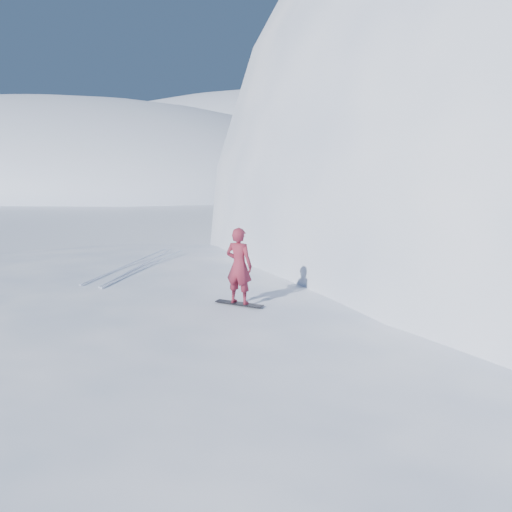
{
  "coord_description": "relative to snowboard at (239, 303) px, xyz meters",
  "views": [
    {
      "loc": [
        10.07,
        -11.21,
        6.59
      ],
      "look_at": [
        3.33,
        2.51,
        3.5
      ],
      "focal_mm": 40.0,
      "sensor_mm": 36.0,
      "label": 1
    }
  ],
  "objects": [
    {
      "name": "far_ridge_a",
      "position": [
        -73.33,
        58.49,
        -2.41
      ],
      "size": [
        120.0,
        70.0,
        28.0
      ],
      "primitive_type": "ellipsoid",
      "color": "white",
      "rests_on": "ground"
    },
    {
      "name": "wind_bumps",
      "position": [
        -3.89,
        0.61,
        -2.41
      ],
      "size": [
        16.0,
        14.4,
        1.0
      ],
      "color": "white",
      "rests_on": "ground"
    },
    {
      "name": "near_ridge",
      "position": [
        -2.33,
        1.49,
        -2.41
      ],
      "size": [
        36.0,
        28.0,
        4.8
      ],
      "primitive_type": "ellipsoid",
      "color": "white",
      "rests_on": "ground"
    },
    {
      "name": "snowboard",
      "position": [
        0.0,
        0.0,
        0.0
      ],
      "size": [
        1.33,
        0.25,
        0.02
      ],
      "primitive_type": "cube",
      "rotation": [
        0.0,
        0.0,
        0.0
      ],
      "color": "black",
      "rests_on": "near_ridge"
    },
    {
      "name": "board_tracks",
      "position": [
        -5.3,
        2.63,
        0.01
      ],
      "size": [
        1.94,
        5.91,
        0.04
      ],
      "color": "silver",
      "rests_on": "ground"
    },
    {
      "name": "snowboarder",
      "position": [
        0.0,
        0.0,
        1.01
      ],
      "size": [
        0.73,
        0.48,
        2.0
      ],
      "primitive_type": "imported",
      "rotation": [
        0.0,
        0.0,
        3.14
      ],
      "color": "maroon",
      "rests_on": "snowboard"
    },
    {
      "name": "far_ridge_c",
      "position": [
        -43.33,
        108.49,
        -2.41
      ],
      "size": [
        140.0,
        90.0,
        36.0
      ],
      "primitive_type": "ellipsoid",
      "color": "white",
      "rests_on": "ground"
    },
    {
      "name": "ground",
      "position": [
        -3.33,
        -1.51,
        -2.41
      ],
      "size": [
        400.0,
        400.0,
        0.0
      ],
      "primitive_type": "plane",
      "color": "white",
      "rests_on": "ground"
    }
  ]
}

